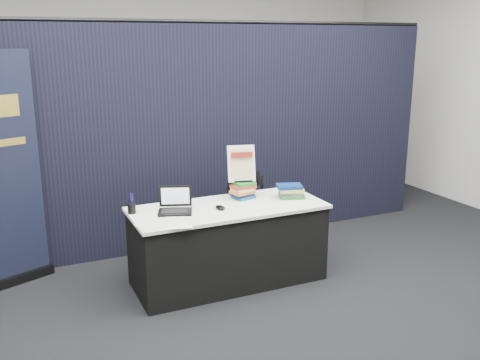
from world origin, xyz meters
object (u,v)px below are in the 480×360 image
object	(u,v)px
laptop	(174,206)
book_stack_tall	(243,190)
display_table	(228,244)
info_sign	(241,164)
stacking_chair	(252,215)
book_stack_short	(290,191)

from	to	relation	value
laptop	book_stack_tall	world-z (taller)	laptop
display_table	book_stack_tall	size ratio (longest dim) A/B	8.02
info_sign	stacking_chair	world-z (taller)	info_sign
stacking_chair	info_sign	bearing A→B (deg)	-163.22
display_table	book_stack_short	size ratio (longest dim) A/B	6.55
display_table	book_stack_short	world-z (taller)	book_stack_short
info_sign	stacking_chair	xyz separation A→B (m)	(0.18, 0.13, -0.58)
display_table	book_stack_short	xyz separation A→B (m)	(0.66, 0.00, 0.44)
display_table	info_sign	distance (m)	0.77
display_table	book_stack_tall	distance (m)	0.54
book_stack_short	stacking_chair	xyz separation A→B (m)	(-0.25, 0.33, -0.31)
display_table	laptop	world-z (taller)	laptop
laptop	info_sign	xyz separation A→B (m)	(0.74, 0.16, 0.28)
info_sign	book_stack_tall	bearing A→B (deg)	-74.65
laptop	info_sign	bearing A→B (deg)	32.44
book_stack_short	stacking_chair	distance (m)	0.52
info_sign	stacking_chair	size ratio (longest dim) A/B	0.40
display_table	laptop	xyz separation A→B (m)	(-0.51, 0.05, 0.43)
book_stack_short	info_sign	distance (m)	0.55
display_table	book_stack_tall	world-z (taller)	book_stack_tall
display_table	stacking_chair	xyz separation A→B (m)	(0.41, 0.33, 0.13)
laptop	stacking_chair	xyz separation A→B (m)	(0.92, 0.29, -0.30)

